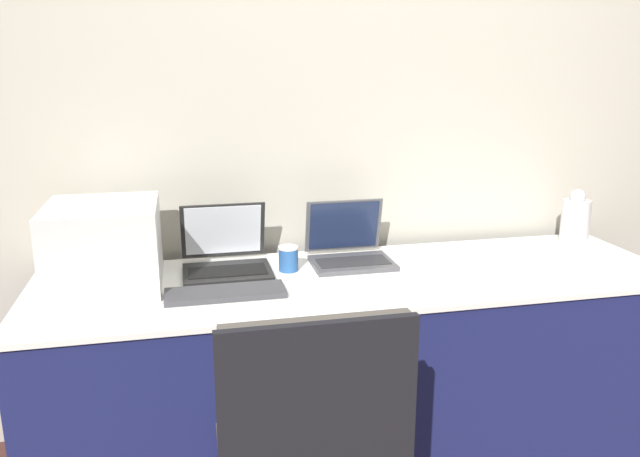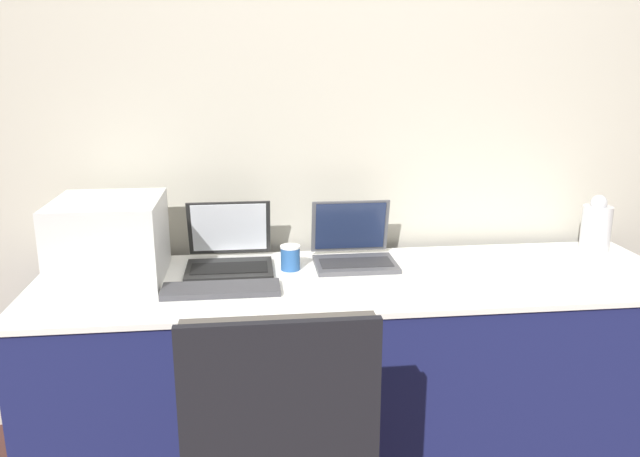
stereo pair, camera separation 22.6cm
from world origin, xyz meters
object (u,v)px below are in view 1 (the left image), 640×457
Objects in this scene: external_keyboard at (225,293)px; coffee_cup at (288,258)px; printer at (104,243)px; laptop_left at (226,257)px; metal_pitcher at (576,219)px; chair at (311,442)px; laptop_right at (349,249)px.

external_keyboard is 4.26× the size of coffee_cup.
printer is 0.66m from coffee_cup.
laptop_left is 1.38× the size of metal_pitcher.
chair is (-1.38, -0.95, -0.28)m from metal_pitcher.
printer is 0.44m from laptop_left.
laptop_right is at bearing 12.72° from coffee_cup.
laptop_right is (0.48, -0.00, -0.00)m from laptop_left.
laptop_right is 3.29× the size of coffee_cup.
laptop_right is 1.32× the size of metal_pitcher.
metal_pitcher is (1.03, 0.05, 0.05)m from laptop_right.
printer is at bearing 124.61° from chair.
printer is 1.94m from metal_pitcher.
laptop_left reaches higher than laptop_right.
laptop_right is at bearing 5.47° from printer.
printer is 0.98× the size of external_keyboard.
coffee_cup is 0.10× the size of chair.
laptop_left is 1.52m from metal_pitcher.
laptop_right reaches higher than coffee_cup.
printer is 1.04m from chair.
printer reaches higher than chair.
metal_pitcher is 0.25× the size of chair.
coffee_cup is (-0.25, -0.06, -0.00)m from laptop_right.
external_keyboard is 0.33m from coffee_cup.
printer reaches higher than coffee_cup.
laptop_left is 0.48m from laptop_right.
chair is at bearing -75.43° from external_keyboard.
external_keyboard is at bearing -139.77° from coffee_cup.
laptop_right is 1.04m from metal_pitcher.
coffee_cup is 0.40× the size of metal_pitcher.
metal_pitcher is 1.70m from chair.
laptop_left is 0.28m from external_keyboard.
chair is at bearing -81.13° from laptop_left.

